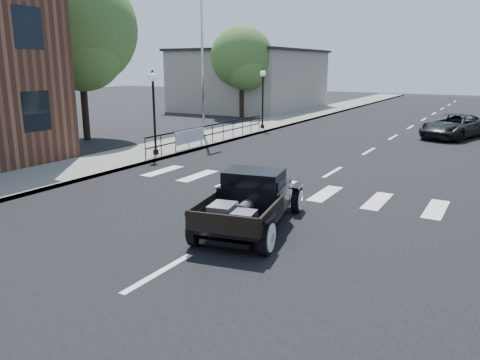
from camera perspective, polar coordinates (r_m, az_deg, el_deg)
The scene contains 14 objects.
ground at distance 11.54m, azimuth -0.28°, elevation -5.87°, with size 120.00×120.00×0.00m, color black.
road at distance 25.28m, azimuth 17.19°, elevation 4.39°, with size 14.00×80.00×0.02m, color black.
road_markings at distance 20.51m, azimuth 13.98°, elevation 2.49°, with size 12.00×60.00×0.06m, color silver, non-canonical shape.
sidewalk_left at distance 28.36m, azimuth 0.18°, elevation 6.11°, with size 3.00×80.00×0.15m, color gray.
low_building_left at distance 42.64m, azimuth 1.33°, elevation 11.97°, with size 10.00×12.00×5.00m, color gray.
railing at distance 23.44m, azimuth -3.37°, elevation 5.87°, with size 0.08×10.00×1.00m, color black, non-canonical shape.
banner at distance 21.80m, azimuth -6.09°, elevation 4.68°, with size 0.04×2.20×0.60m, color silver, non-canonical shape.
lamp_post_b at distance 20.28m, azimuth -10.42°, elevation 8.07°, with size 0.36×0.36×3.56m, color black, non-canonical shape.
lamp_post_c at distance 28.62m, azimuth 2.79°, elevation 9.90°, with size 0.36×0.36×3.56m, color black, non-canonical shape.
flagpole at distance 26.00m, azimuth -4.68°, elevation 18.00°, with size 0.12×0.12×11.29m, color silver.
big_tree_near at distance 26.11m, azimuth -18.83°, elevation 14.10°, with size 5.90×5.90×8.67m, color #42662B, non-canonical shape.
big_tree_far at distance 36.17m, azimuth 0.21°, elevation 13.07°, with size 4.63×4.63×6.81m, color #42662B, non-canonical shape.
hotrod_pickup at distance 11.28m, azimuth 1.42°, elevation -2.45°, with size 1.96×4.19×1.45m, color black, non-canonical shape.
second_car at distance 28.06m, azimuth 24.60°, elevation 5.95°, with size 2.15×4.65×1.29m, color black.
Camera 1 is at (5.48, -9.38, 3.89)m, focal length 35.00 mm.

